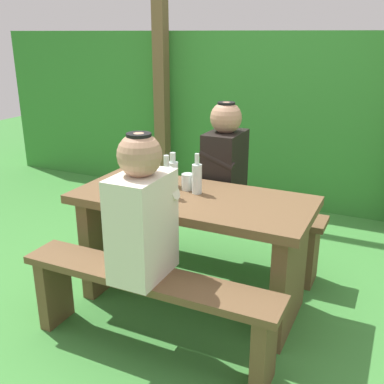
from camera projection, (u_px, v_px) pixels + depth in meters
ground_plane at (192, 300)px, 2.87m from camera, size 12.00×12.00×0.00m
hedge_backdrop at (291, 115)px, 4.63m from camera, size 6.40×0.99×1.62m
pergola_post_left at (161, 83)px, 4.43m from camera, size 0.12×0.12×2.27m
picnic_table at (192, 231)px, 2.72m from camera, size 1.40×0.64×0.70m
bench_near at (147, 297)px, 2.31m from camera, size 1.40×0.24×0.46m
bench_far at (224, 222)px, 3.22m from camera, size 1.40×0.24×0.46m
person_white_shirt at (142, 212)px, 2.17m from camera, size 0.25×0.35×0.72m
person_black_coat at (225, 160)px, 3.07m from camera, size 0.25×0.35×0.72m
drinking_glass at (188, 182)px, 2.73m from camera, size 0.07×0.07×0.10m
bottle_left at (173, 173)px, 2.78m from camera, size 0.06×0.06×0.21m
bottle_right at (197, 178)px, 2.66m from camera, size 0.06×0.06×0.24m
bottle_center at (167, 180)px, 2.60m from camera, size 0.06×0.06×0.25m
cell_phone at (156, 186)px, 2.80m from camera, size 0.10×0.15×0.01m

